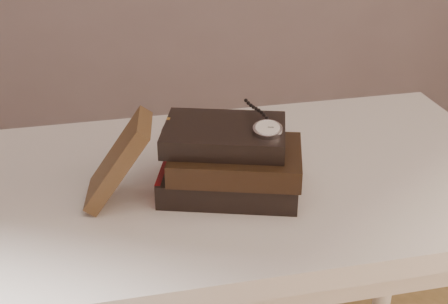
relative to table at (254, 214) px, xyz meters
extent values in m
cube|color=silver|center=(0.00, 0.00, 0.07)|extent=(1.00, 0.60, 0.04)
cube|color=white|center=(0.00, 0.00, 0.01)|extent=(0.88, 0.49, 0.08)
cylinder|color=white|center=(-0.45, 0.25, -0.30)|extent=(0.05, 0.05, 0.71)
cylinder|color=white|center=(0.45, 0.25, -0.30)|extent=(0.05, 0.05, 0.71)
cube|color=black|center=(-0.06, -0.05, 0.11)|extent=(0.27, 0.23, 0.04)
cube|color=#EEE4C2|center=(-0.06, -0.05, 0.11)|extent=(0.26, 0.21, 0.03)
cube|color=gold|center=(-0.16, 0.01, 0.11)|extent=(0.01, 0.01, 0.05)
cube|color=maroon|center=(-0.17, -0.01, 0.11)|extent=(0.05, 0.15, 0.05)
cube|color=black|center=(-0.05, -0.06, 0.16)|extent=(0.26, 0.21, 0.04)
cube|color=#EEE4C2|center=(-0.05, -0.06, 0.16)|extent=(0.25, 0.20, 0.03)
cube|color=gold|center=(-0.15, 0.00, 0.16)|extent=(0.01, 0.01, 0.04)
cube|color=black|center=(-0.07, -0.03, 0.19)|extent=(0.24, 0.20, 0.03)
cube|color=#EEE4C2|center=(-0.06, -0.03, 0.19)|extent=(0.23, 0.19, 0.03)
cube|color=gold|center=(-0.16, 0.02, 0.19)|extent=(0.01, 0.01, 0.04)
cube|color=#3B2717|center=(-0.25, -0.04, 0.17)|extent=(0.13, 0.12, 0.15)
cylinder|color=silver|center=(0.00, -0.08, 0.22)|extent=(0.06, 0.06, 0.02)
cylinder|color=white|center=(0.00, -0.08, 0.22)|extent=(0.05, 0.05, 0.01)
torus|color=silver|center=(0.00, -0.08, 0.22)|extent=(0.06, 0.06, 0.01)
cylinder|color=silver|center=(0.01, -0.05, 0.22)|extent=(0.01, 0.01, 0.01)
cube|color=black|center=(0.00, -0.07, 0.22)|extent=(0.01, 0.01, 0.00)
cube|color=black|center=(0.00, -0.08, 0.22)|extent=(0.01, 0.00, 0.00)
sphere|color=black|center=(0.01, -0.04, 0.22)|extent=(0.01, 0.01, 0.01)
sphere|color=black|center=(0.00, -0.03, 0.22)|extent=(0.01, 0.01, 0.01)
sphere|color=black|center=(0.00, -0.02, 0.22)|extent=(0.01, 0.01, 0.01)
sphere|color=black|center=(0.00, -0.01, 0.22)|extent=(0.01, 0.01, 0.01)
sphere|color=black|center=(0.00, 0.00, 0.22)|extent=(0.01, 0.01, 0.01)
sphere|color=black|center=(0.00, 0.01, 0.22)|extent=(0.01, 0.01, 0.01)
sphere|color=black|center=(-0.01, 0.02, 0.22)|extent=(0.01, 0.01, 0.01)
sphere|color=black|center=(-0.01, 0.03, 0.22)|extent=(0.01, 0.01, 0.01)
sphere|color=black|center=(-0.01, 0.04, 0.22)|extent=(0.01, 0.01, 0.01)
torus|color=silver|center=(-0.14, 0.06, 0.16)|extent=(0.05, 0.03, 0.05)
torus|color=silver|center=(-0.09, 0.04, 0.16)|extent=(0.05, 0.03, 0.05)
cylinder|color=silver|center=(-0.12, 0.05, 0.16)|extent=(0.01, 0.01, 0.00)
cylinder|color=silver|center=(-0.15, 0.12, 0.15)|extent=(0.04, 0.10, 0.03)
cylinder|color=silver|center=(-0.06, 0.09, 0.15)|extent=(0.04, 0.10, 0.03)
camera|label=1|loc=(-0.28, -0.97, 0.66)|focal=49.80mm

